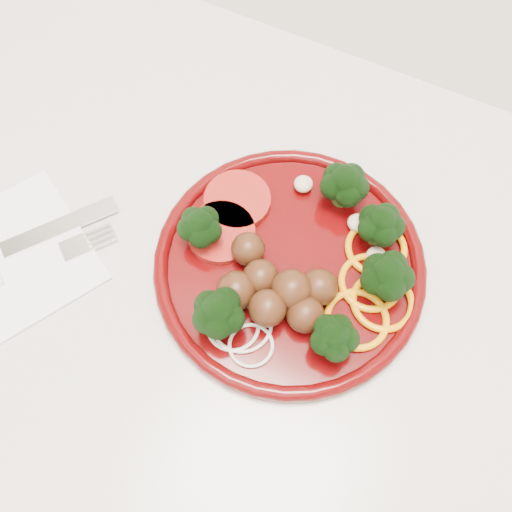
% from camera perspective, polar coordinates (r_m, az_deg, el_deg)
% --- Properties ---
extents(counter, '(2.40, 0.60, 0.90)m').
position_cam_1_polar(counter, '(0.97, -2.62, -11.46)').
color(counter, silver).
rests_on(counter, ground).
extents(plate, '(0.25, 0.25, 0.06)m').
position_cam_1_polar(plate, '(0.52, 3.81, -1.00)').
color(plate, '#410304').
rests_on(plate, counter).
extents(napkin, '(0.20, 0.20, 0.00)m').
position_cam_1_polar(napkin, '(0.59, -23.47, -0.38)').
color(napkin, white).
rests_on(napkin, counter).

